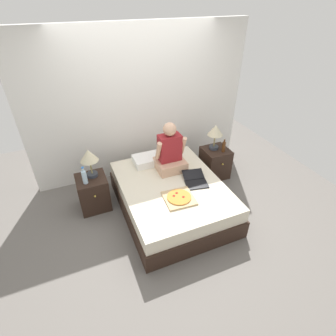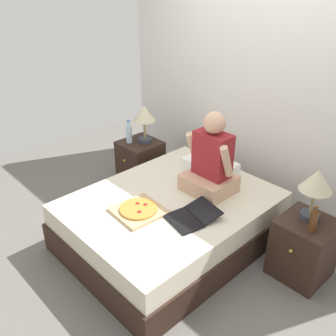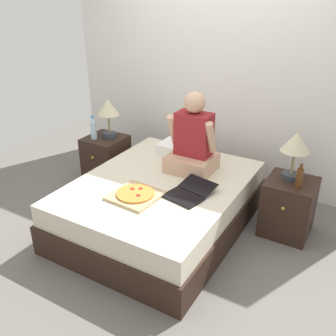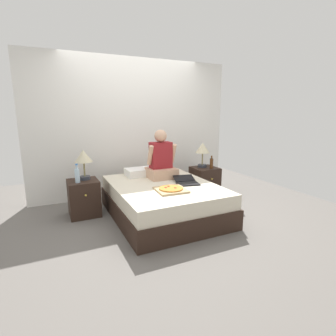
% 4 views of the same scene
% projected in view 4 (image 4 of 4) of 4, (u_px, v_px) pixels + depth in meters
% --- Properties ---
extents(ground_plane, '(5.80, 5.80, 0.00)m').
position_uv_depth(ground_plane, '(163.00, 215.00, 4.01)').
color(ground_plane, '#66605B').
extents(wall_back, '(3.80, 0.12, 2.50)m').
position_uv_depth(wall_back, '(134.00, 128.00, 4.90)').
color(wall_back, silver).
rests_on(wall_back, ground).
extents(bed, '(1.47, 1.88, 0.49)m').
position_uv_depth(bed, '(163.00, 200.00, 3.96)').
color(bed, black).
rests_on(bed, ground).
extents(nightstand_left, '(0.44, 0.47, 0.54)m').
position_uv_depth(nightstand_left, '(84.00, 198.00, 3.96)').
color(nightstand_left, black).
rests_on(nightstand_left, ground).
extents(lamp_on_left_nightstand, '(0.26, 0.26, 0.45)m').
position_uv_depth(lamp_on_left_nightstand, '(84.00, 158.00, 3.90)').
color(lamp_on_left_nightstand, '#333842').
rests_on(lamp_on_left_nightstand, nightstand_left).
extents(water_bottle, '(0.07, 0.07, 0.28)m').
position_uv_depth(water_bottle, '(77.00, 175.00, 3.77)').
color(water_bottle, silver).
rests_on(water_bottle, nightstand_left).
extents(nightstand_right, '(0.44, 0.47, 0.54)m').
position_uv_depth(nightstand_right, '(205.00, 182.00, 4.87)').
color(nightstand_right, black).
rests_on(nightstand_right, ground).
extents(lamp_on_right_nightstand, '(0.26, 0.26, 0.45)m').
position_uv_depth(lamp_on_right_nightstand, '(203.00, 150.00, 4.77)').
color(lamp_on_right_nightstand, '#333842').
rests_on(lamp_on_right_nightstand, nightstand_right).
extents(beer_bottle, '(0.06, 0.06, 0.23)m').
position_uv_depth(beer_bottle, '(211.00, 163.00, 4.73)').
color(beer_bottle, '#512D14').
rests_on(beer_bottle, nightstand_right).
extents(pillow, '(0.52, 0.34, 0.12)m').
position_uv_depth(pillow, '(141.00, 172.00, 4.44)').
color(pillow, white).
rests_on(pillow, bed).
extents(person_seated, '(0.47, 0.40, 0.78)m').
position_uv_depth(person_seated, '(161.00, 160.00, 4.24)').
color(person_seated, tan).
rests_on(person_seated, bed).
extents(laptop, '(0.39, 0.47, 0.07)m').
position_uv_depth(laptop, '(186.00, 182.00, 3.96)').
color(laptop, black).
rests_on(laptop, bed).
extents(pizza_box, '(0.43, 0.43, 0.05)m').
position_uv_depth(pizza_box, '(171.00, 189.00, 3.58)').
color(pizza_box, tan).
rests_on(pizza_box, bed).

